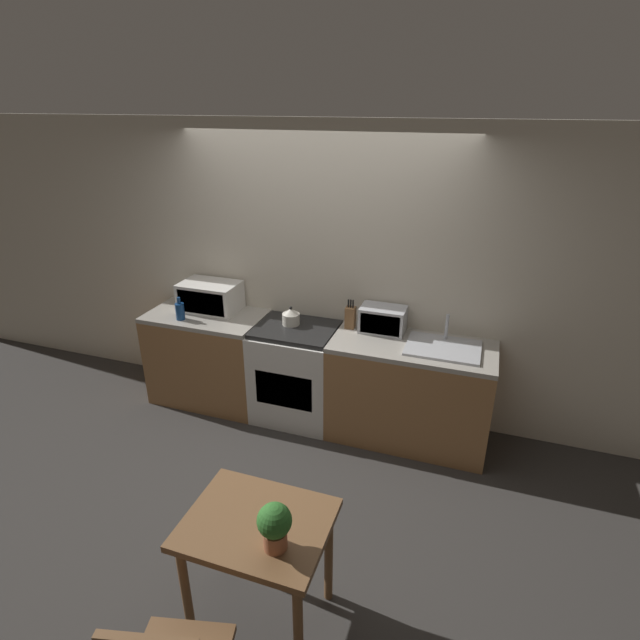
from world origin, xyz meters
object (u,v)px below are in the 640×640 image
(bottle, at_px, (180,311))
(dining_table, at_px, (258,538))
(kettle, at_px, (291,317))
(toaster_oven, at_px, (383,320))
(stove_range, at_px, (296,372))
(microwave, at_px, (210,297))

(bottle, height_order, dining_table, bottle)
(kettle, bearing_deg, toaster_oven, 8.37)
(toaster_oven, relative_size, dining_table, 0.51)
(stove_range, xyz_separation_m, kettle, (-0.06, 0.05, 0.53))
(stove_range, distance_m, kettle, 0.53)
(dining_table, bearing_deg, bottle, 132.02)
(toaster_oven, bearing_deg, kettle, -171.63)
(toaster_oven, height_order, dining_table, toaster_oven)
(microwave, xyz_separation_m, dining_table, (1.45, -2.06, -0.43))
(stove_range, height_order, bottle, bottle)
(kettle, distance_m, toaster_oven, 0.81)
(stove_range, height_order, dining_table, stove_range)
(toaster_oven, bearing_deg, stove_range, -167.15)
(stove_range, distance_m, dining_table, 2.03)
(stove_range, relative_size, dining_table, 1.20)
(dining_table, bearing_deg, stove_range, 105.80)
(kettle, xyz_separation_m, microwave, (-0.84, 0.06, 0.06))
(bottle, distance_m, toaster_oven, 1.82)
(bottle, relative_size, toaster_oven, 0.56)
(stove_range, bearing_deg, dining_table, -74.20)
(microwave, distance_m, bottle, 0.32)
(microwave, xyz_separation_m, bottle, (-0.15, -0.28, -0.05))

